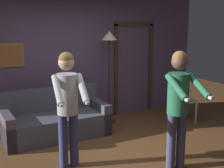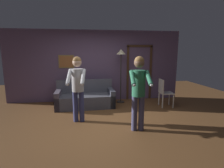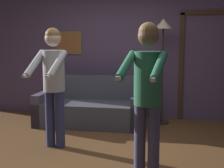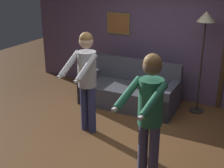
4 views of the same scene
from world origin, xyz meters
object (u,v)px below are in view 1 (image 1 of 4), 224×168
couch (55,122)px  person_standing_right (179,99)px  torchiere_lamp (109,47)px  person_standing_left (68,99)px  dining_chair_distant (181,98)px

couch → person_standing_right: (1.24, -2.03, 0.77)m
torchiere_lamp → couch: bearing=-164.6°
couch → person_standing_left: (-0.15, -1.31, 0.75)m
couch → dining_chair_distant: bearing=-7.7°
torchiere_lamp → person_standing_right: bearing=-91.0°
couch → torchiere_lamp: size_ratio=1.01×
torchiere_lamp → person_standing_left: size_ratio=1.12×
person_standing_left → dining_chair_distant: person_standing_left is taller
torchiere_lamp → person_standing_right: (-0.04, -2.38, -0.54)m
couch → person_standing_left: 1.51m
person_standing_left → person_standing_right: size_ratio=0.99×
person_standing_left → person_standing_right: 1.57m
torchiere_lamp → person_standing_left: 2.26m
couch → person_standing_left: person_standing_left is taller
torchiere_lamp → dining_chair_distant: (1.34, -0.70, -1.06)m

